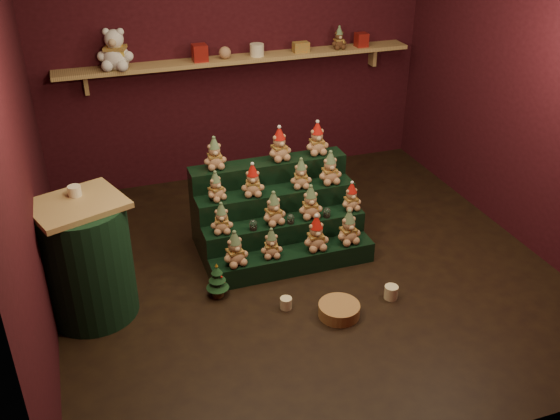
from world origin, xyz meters
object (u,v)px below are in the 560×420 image
object	(u,v)px
riser_tier_front	(293,261)
mini_christmas_tree	(217,280)
snow_globe_a	(253,225)
white_bear	(114,44)
snow_globe_c	(327,212)
brown_bear	(339,38)
mug_right	(391,292)
wicker_basket	(339,310)
snow_globe_b	(291,219)
mug_left	(286,303)
side_table	(87,260)

from	to	relation	value
riser_tier_front	mini_christmas_tree	world-z (taller)	mini_christmas_tree
snow_globe_a	white_bear	world-z (taller)	white_bear
riser_tier_front	white_bear	bearing A→B (deg)	120.82
snow_globe_c	brown_bear	bearing A→B (deg)	64.75
mug_right	brown_bear	world-z (taller)	brown_bear
riser_tier_front	snow_globe_c	bearing A→B (deg)	23.88
mini_christmas_tree	wicker_basket	distance (m)	0.97
riser_tier_front	snow_globe_b	world-z (taller)	snow_globe_b
snow_globe_b	brown_bear	size ratio (longest dim) A/B	0.37
snow_globe_a	brown_bear	xyz separation A→B (m)	(1.44, 1.67, 1.03)
snow_globe_b	mug_right	bearing A→B (deg)	-54.04
riser_tier_front	wicker_basket	world-z (taller)	riser_tier_front
mug_left	snow_globe_b	bearing A→B (deg)	67.65
mug_right	brown_bear	size ratio (longest dim) A/B	0.48
riser_tier_front	side_table	xyz separation A→B (m)	(-1.62, -0.04, 0.38)
mini_christmas_tree	side_table	bearing A→B (deg)	173.05
mug_left	wicker_basket	world-z (taller)	wicker_basket
mug_right	white_bear	bearing A→B (deg)	124.61
mug_right	wicker_basket	xyz separation A→B (m)	(-0.47, -0.07, -0.00)
mug_right	riser_tier_front	bearing A→B (deg)	134.07
mug_left	mug_right	size ratio (longest dim) A/B	0.85
wicker_basket	snow_globe_c	bearing A→B (deg)	74.23
snow_globe_a	snow_globe_b	distance (m)	0.33
snow_globe_a	wicker_basket	distance (m)	1.01
snow_globe_c	mug_right	world-z (taller)	snow_globe_c
snow_globe_b	snow_globe_c	world-z (taller)	snow_globe_c
riser_tier_front	snow_globe_b	size ratio (longest dim) A/B	16.80
side_table	white_bear	xyz separation A→B (m)	(0.52, 1.87, 1.09)
snow_globe_c	mug_left	size ratio (longest dim) A/B	0.93
side_table	white_bear	bearing A→B (deg)	54.13
riser_tier_front	mug_left	size ratio (longest dim) A/B	15.28
mini_christmas_tree	white_bear	xyz separation A→B (m)	(-0.41, 1.98, 1.41)
wicker_basket	mini_christmas_tree	bearing A→B (deg)	146.56
mug_left	snow_globe_c	bearing A→B (deg)	47.05
side_table	mini_christmas_tree	distance (m)	0.99
riser_tier_front	side_table	size ratio (longest dim) A/B	1.48
side_table	wicker_basket	bearing A→B (deg)	-40.61
snow_globe_c	brown_bear	world-z (taller)	brown_bear
mini_christmas_tree	brown_bear	world-z (taller)	brown_bear
snow_globe_b	side_table	world-z (taller)	side_table
brown_bear	riser_tier_front	bearing A→B (deg)	-121.61
snow_globe_a	mug_left	size ratio (longest dim) A/B	0.97
mug_left	wicker_basket	size ratio (longest dim) A/B	0.29
snow_globe_a	brown_bear	size ratio (longest dim) A/B	0.40
riser_tier_front	snow_globe_a	distance (m)	0.46
white_bear	snow_globe_b	bearing A→B (deg)	-38.22
riser_tier_front	white_bear	world-z (taller)	white_bear
brown_bear	mug_left	bearing A→B (deg)	-120.35
riser_tier_front	brown_bear	xyz separation A→B (m)	(1.15, 1.83, 1.34)
snow_globe_c	white_bear	size ratio (longest dim) A/B	0.18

